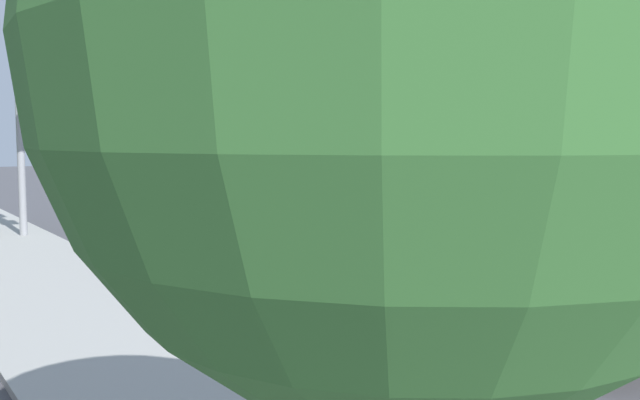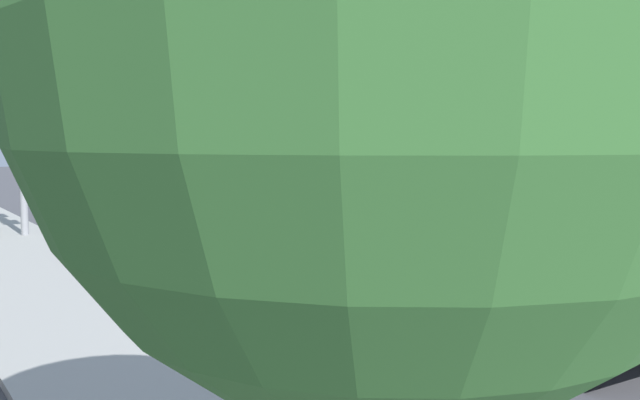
{
  "view_description": "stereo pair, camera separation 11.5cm",
  "coord_description": "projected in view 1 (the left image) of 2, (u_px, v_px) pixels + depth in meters",
  "views": [
    {
      "loc": [
        -16.15,
        12.45,
        3.07
      ],
      "look_at": [
        -1.07,
        1.39,
        1.4
      ],
      "focal_mm": 40.49,
      "sensor_mm": 36.0,
      "label": 1
    },
    {
      "loc": [
        -16.21,
        12.36,
        3.07
      ],
      "look_at": [
        -1.07,
        1.39,
        1.4
      ],
      "focal_mm": 40.49,
      "sensor_mm": 36.0,
      "label": 2
    }
  ],
  "objects": [
    {
      "name": "passing_minivan",
      "position": [
        297.0,
        192.0,
        27.01
      ],
      "size": [
        4.89,
        2.16,
        1.69
      ],
      "color": "tan",
      "rests_on": "ground"
    },
    {
      "name": "traffic_cone_mid_front",
      "position": [
        220.0,
        219.0,
        23.41
      ],
      "size": [
        0.4,
        0.4,
        0.79
      ],
      "color": "black",
      "rests_on": "ground"
    },
    {
      "name": "street_tree_left",
      "position": [
        407.0,
        53.0,
        3.42
      ],
      "size": [
        3.51,
        3.51,
        5.23
      ],
      "color": "brown",
      "rests_on": "ground"
    },
    {
      "name": "sidewalk_far_side",
      "position": [
        30.0,
        271.0,
        16.04
      ],
      "size": [
        60.11,
        6.79,
        0.12
      ],
      "primitive_type": "cube",
      "rotation": [
        0.0,
        0.0,
        -0.05
      ],
      "color": "#9E9E99",
      "rests_on": "ground"
    },
    {
      "name": "utility_bucket_truck",
      "position": [
        233.0,
        192.0,
        18.75
      ],
      "size": [
        8.32,
        2.94,
        6.47
      ],
      "color": "white",
      "rests_on": "ground"
    },
    {
      "name": "service_pickup_truck",
      "position": [
        520.0,
        266.0,
        10.79
      ],
      "size": [
        5.7,
        2.43,
        2.06
      ],
      "color": "white",
      "rests_on": "ground"
    },
    {
      "name": "ground",
      "position": [
        337.0,
        244.0,
        20.57
      ],
      "size": [
        120.0,
        120.0,
        0.0
      ],
      "primitive_type": "plane",
      "color": "#47474C"
    },
    {
      "name": "lane_centre_stripe",
      "position": [
        337.0,
        243.0,
        20.57
      ],
      "size": [
        49.94,
        2.82,
        0.01
      ],
      "primitive_type": "cube",
      "rotation": [
        0.0,
        0.0,
        -0.05
      ],
      "color": "yellow",
      "rests_on": "ground"
    },
    {
      "name": "traffic_signal_mast",
      "position": [
        29.0,
        36.0,
        19.55
      ],
      "size": [
        6.2,
        0.7,
        8.72
      ],
      "color": "gray",
      "rests_on": "ground"
    }
  ]
}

